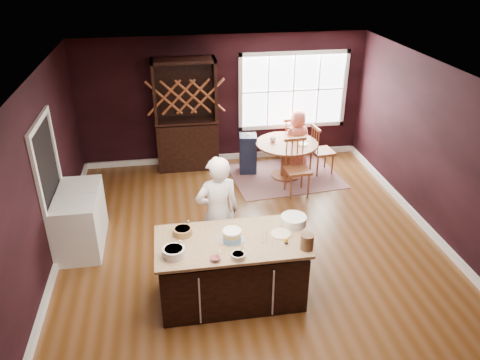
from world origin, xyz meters
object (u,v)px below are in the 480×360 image
(kitchen_island, at_px, (231,270))
(hutch, at_px, (186,116))
(seated_woman, at_px, (297,139))
(dryer, at_px, (83,209))
(washer, at_px, (78,230))
(dining_table, at_px, (286,153))
(chair_south, at_px, (297,168))
(chair_east, at_px, (323,149))
(chair_north, at_px, (290,138))
(toddler, at_px, (247,136))
(layer_cake, at_px, (232,235))
(high_chair, at_px, (248,153))
(baker, at_px, (218,214))

(kitchen_island, height_order, hutch, hutch)
(seated_woman, xyz_separation_m, dryer, (-4.12, -1.98, -0.16))
(dryer, bearing_deg, washer, -90.00)
(dining_table, xyz_separation_m, chair_south, (0.02, -0.74, 0.01))
(chair_east, bearing_deg, seated_woman, 40.83)
(kitchen_island, height_order, dryer, kitchen_island)
(kitchen_island, distance_m, dining_table, 3.80)
(dining_table, bearing_deg, hutch, 157.94)
(chair_north, bearing_deg, toddler, 20.44)
(layer_cake, height_order, seated_woman, seated_woman)
(chair_north, distance_m, seated_woman, 0.31)
(high_chair, bearing_deg, hutch, 166.65)
(toddler, height_order, washer, toddler)
(chair_east, relative_size, high_chair, 1.23)
(chair_north, xyz_separation_m, washer, (-4.05, -2.90, -0.06))
(high_chair, relative_size, toddler, 3.29)
(dining_table, xyz_separation_m, baker, (-1.71, -2.70, 0.35))
(seated_woman, bearing_deg, hutch, -19.79)
(baker, height_order, dryer, baker)
(kitchen_island, distance_m, hutch, 4.29)
(layer_cake, xyz_separation_m, chair_south, (1.63, 2.68, -0.45))
(seated_woman, bearing_deg, baker, 45.30)
(chair_east, distance_m, toddler, 1.58)
(seated_woman, xyz_separation_m, washer, (-4.12, -2.62, -0.16))
(chair_east, xyz_separation_m, chair_north, (-0.51, 0.68, -0.00))
(hutch, xyz_separation_m, washer, (-1.83, -2.94, -0.69))
(chair_south, distance_m, high_chair, 1.32)
(washer, bearing_deg, high_chair, 39.33)
(layer_cake, relative_size, hutch, 0.15)
(dining_table, xyz_separation_m, layer_cake, (-1.61, -3.42, 0.46))
(baker, xyz_separation_m, chair_north, (1.98, 3.45, -0.36))
(chair_south, relative_size, toddler, 4.17)
(layer_cake, relative_size, washer, 0.37)
(washer, xyz_separation_m, dryer, (0.00, 0.64, -0.00))
(chair_east, bearing_deg, chair_north, 29.53)
(washer, height_order, dryer, washer)
(layer_cake, distance_m, chair_east, 4.26)
(chair_east, distance_m, washer, 5.07)
(chair_south, relative_size, dryer, 1.18)
(layer_cake, bearing_deg, washer, 149.60)
(chair_north, bearing_deg, dryer, 28.39)
(chair_east, xyz_separation_m, high_chair, (-1.51, 0.27, -0.10))
(dining_table, xyz_separation_m, chair_east, (0.78, 0.07, -0.01))
(chair_north, xyz_separation_m, dryer, (-4.05, -2.26, -0.07))
(chair_south, xyz_separation_m, high_chair, (-0.75, 1.09, -0.11))
(layer_cake, bearing_deg, toddler, 77.18)
(chair_south, xyz_separation_m, washer, (-3.80, -1.41, -0.08))
(baker, bearing_deg, chair_south, -141.63)
(toddler, xyz_separation_m, washer, (-3.02, -2.50, -0.35))
(chair_north, distance_m, washer, 4.98)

